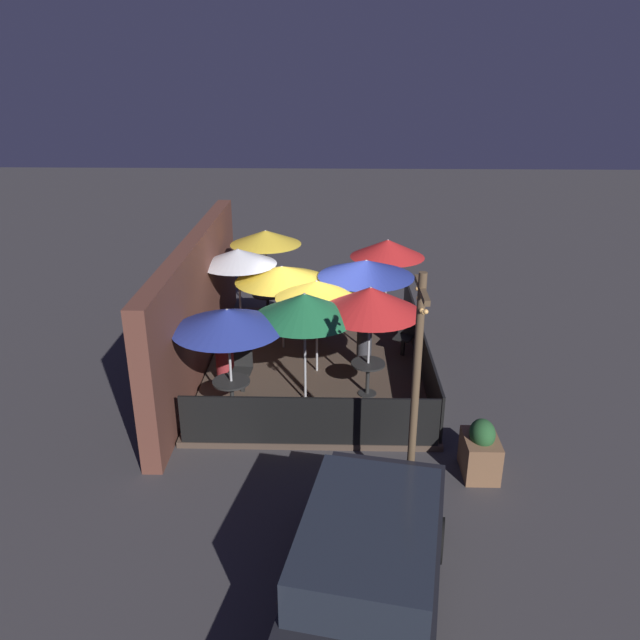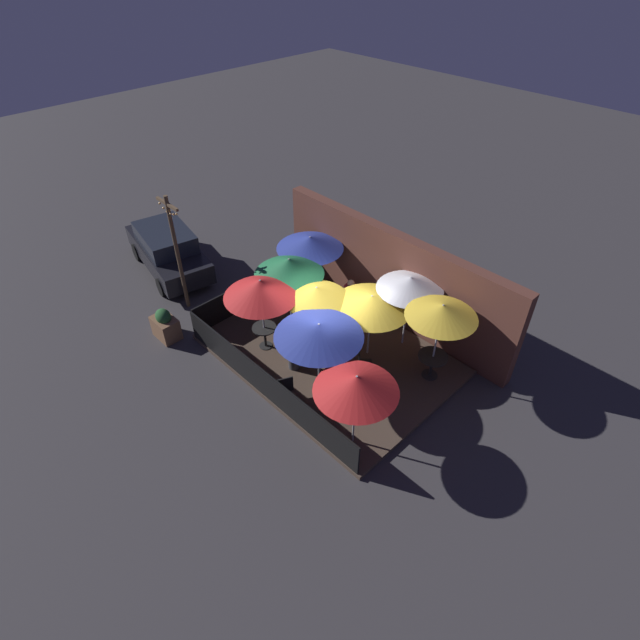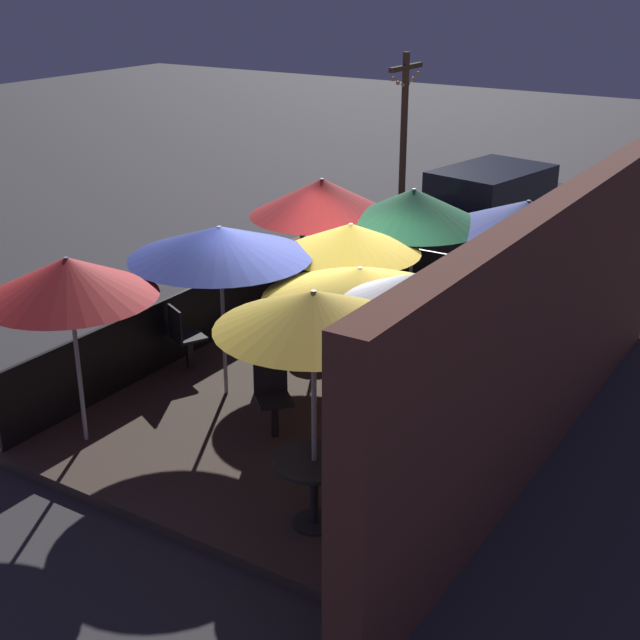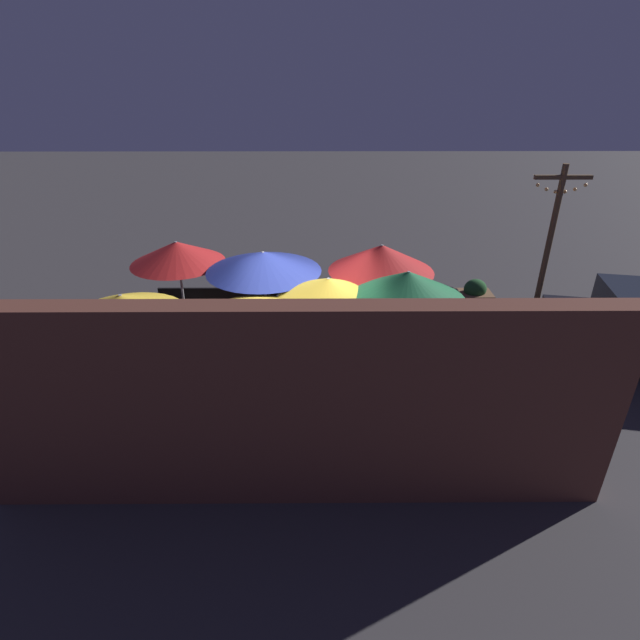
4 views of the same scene
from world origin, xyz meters
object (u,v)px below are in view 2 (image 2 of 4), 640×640
patio_umbrella_3 (319,330)px  patio_umbrella_4 (316,293)px  patio_umbrella_6 (289,266)px  planter_box (165,325)px  patron_1 (350,297)px  patio_umbrella_2 (442,311)px  patio_umbrella_1 (310,243)px  light_post (176,249)px  patio_chair_1 (363,363)px  dining_table_0 (265,332)px  parked_car_0 (168,249)px  patio_umbrella_5 (356,384)px  patio_chair_2 (285,386)px  patron_0 (294,354)px  patio_umbrella_8 (410,283)px  dining_table_2 (432,360)px  patio_umbrella_7 (371,301)px  dining_table_1 (311,281)px  patio_chair_0 (331,297)px  patio_umbrella_0 (260,288)px

patio_umbrella_3 → patio_umbrella_4: patio_umbrella_3 is taller
patio_umbrella_6 → planter_box: patio_umbrella_6 is taller
patron_1 → patio_umbrella_2: bearing=-153.5°
patio_umbrella_1 → light_post: size_ratio=0.57×
patio_umbrella_2 → patio_chair_1: 2.59m
dining_table_0 → parked_car_0: bearing=177.3°
patron_1 → light_post: light_post is taller
patio_umbrella_5 → patron_1: bearing=134.0°
patio_umbrella_5 → patio_chair_2: 2.64m
patio_umbrella_1 → patron_0: bearing=-51.1°
patio_umbrella_8 → patron_1: (-2.17, 0.02, -1.66)m
patio_umbrella_4 → light_post: light_post is taller
patio_umbrella_4 → dining_table_0: size_ratio=2.95×
dining_table_2 → patio_umbrella_4: bearing=-155.1°
patio_umbrella_2 → patio_umbrella_7: (-1.81, -0.56, -0.39)m
patio_umbrella_2 → dining_table_1: 5.30m
patio_chair_1 → patio_chair_2: patio_chair_1 is taller
patio_umbrella_4 → dining_table_0: patio_umbrella_4 is taller
patio_umbrella_2 → parked_car_0: patio_umbrella_2 is taller
patron_1 → planter_box: 5.75m
patio_umbrella_8 → patio_chair_0: 3.11m
dining_table_1 → parked_car_0: bearing=-153.3°
patron_1 → patio_umbrella_0: bearing=114.9°
patio_umbrella_4 → dining_table_1: patio_umbrella_4 is taller
patio_umbrella_2 → planter_box: size_ratio=2.38×
patio_umbrella_1 → planter_box: (-1.62, -4.49, -1.69)m
patron_0 → light_post: light_post is taller
patio_umbrella_7 → patio_umbrella_4: bearing=-145.4°
dining_table_1 → dining_table_2: size_ratio=0.92×
patio_umbrella_5 → patio_umbrella_4: bearing=150.4°
patio_umbrella_0 → patio_umbrella_1: bearing=108.6°
patio_umbrella_4 → patio_chair_1: 2.29m
patio_umbrella_2 → patio_umbrella_5: size_ratio=1.10×
patio_umbrella_0 → patio_umbrella_1: size_ratio=1.06×
patio_chair_1 → patio_chair_2: bearing=-159.7°
patio_umbrella_4 → patio_chair_1: bearing=0.6°
dining_table_0 → patio_umbrella_4: bearing=46.1°
dining_table_1 → patio_chair_2: 4.66m
light_post → parked_car_0: size_ratio=0.86×
patio_umbrella_7 → patio_umbrella_8: size_ratio=0.94×
dining_table_2 → patio_chair_2: bearing=-121.5°
patron_0 → patio_umbrella_6: bearing=-129.3°
patron_0 → dining_table_2: bearing=130.8°
patron_1 → planter_box: (-3.08, -4.85, -0.16)m
planter_box → patio_umbrella_5: bearing=9.8°
patio_umbrella_7 → patio_chair_2: (-0.31, -2.90, -1.40)m
patio_umbrella_3 → patio_umbrella_5: bearing=-19.0°
patio_chair_1 → patio_umbrella_3: bearing=-163.1°
patio_umbrella_0 → patio_umbrella_3: size_ratio=1.05×
light_post → patron_1: bearing=41.7°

